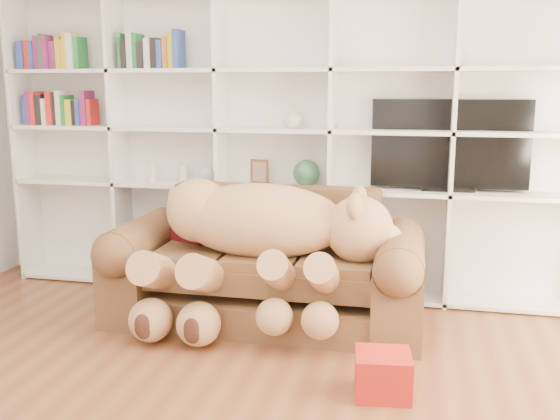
% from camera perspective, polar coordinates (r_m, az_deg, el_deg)
% --- Properties ---
extents(wall_back, '(5.00, 0.02, 2.70)m').
position_cam_1_polar(wall_back, '(5.04, 0.14, 8.06)').
color(wall_back, white).
rests_on(wall_back, floor).
extents(bookshelf, '(4.43, 0.35, 2.40)m').
position_cam_1_polar(bookshelf, '(4.97, -2.93, 7.49)').
color(bookshelf, white).
rests_on(bookshelf, floor).
extents(sofa, '(2.16, 0.93, 0.91)m').
position_cam_1_polar(sofa, '(4.42, -1.22, -5.71)').
color(sofa, brown).
rests_on(sofa, floor).
extents(teddy_bear, '(1.71, 0.91, 0.99)m').
position_cam_1_polar(teddy_bear, '(4.17, -1.93, -2.47)').
color(teddy_bear, '#DFA96F').
rests_on(teddy_bear, sofa).
extents(throw_pillow, '(0.43, 0.36, 0.40)m').
position_cam_1_polar(throw_pillow, '(4.66, -8.20, -1.01)').
color(throw_pillow, '#530E10').
rests_on(throw_pillow, sofa).
extents(gift_box, '(0.32, 0.31, 0.24)m').
position_cam_1_polar(gift_box, '(3.50, 9.39, -14.59)').
color(gift_box, '#B11F17').
rests_on(gift_box, floor).
extents(tv, '(1.14, 0.18, 0.67)m').
position_cam_1_polar(tv, '(4.80, 15.24, 5.69)').
color(tv, black).
rests_on(tv, bookshelf).
extents(picture_frame, '(0.16, 0.06, 0.19)m').
position_cam_1_polar(picture_frame, '(4.92, -1.87, 3.53)').
color(picture_frame, '#53301C').
rests_on(picture_frame, bookshelf).
extents(green_vase, '(0.21, 0.21, 0.21)m').
position_cam_1_polar(green_vase, '(4.84, 2.43, 3.40)').
color(green_vase, '#2C5539').
rests_on(green_vase, bookshelf).
extents(figurine_tall, '(0.07, 0.07, 0.14)m').
position_cam_1_polar(figurine_tall, '(5.23, -11.63, 3.36)').
color(figurine_tall, silver).
rests_on(figurine_tall, bookshelf).
extents(figurine_short, '(0.08, 0.08, 0.14)m').
position_cam_1_polar(figurine_short, '(5.12, -8.83, 3.29)').
color(figurine_short, silver).
rests_on(figurine_short, bookshelf).
extents(snow_globe, '(0.12, 0.12, 0.12)m').
position_cam_1_polar(snow_globe, '(5.05, -6.72, 3.24)').
color(snow_globe, silver).
rests_on(snow_globe, bookshelf).
extents(shelf_vase, '(0.22, 0.22, 0.17)m').
position_cam_1_polar(shelf_vase, '(4.82, 1.14, 8.53)').
color(shelf_vase, beige).
rests_on(shelf_vase, bookshelf).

